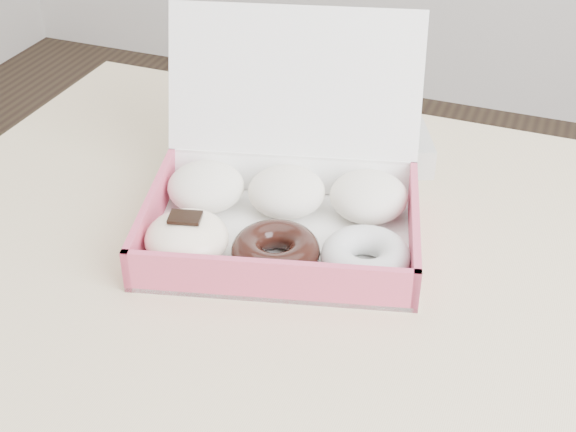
% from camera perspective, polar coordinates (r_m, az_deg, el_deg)
% --- Properties ---
extents(table, '(1.20, 0.80, 0.75)m').
position_cam_1_polar(table, '(0.95, 6.29, -7.84)').
color(table, '#CBAF86').
rests_on(table, ground).
extents(donut_box, '(0.38, 0.36, 0.23)m').
position_cam_1_polar(donut_box, '(0.94, -0.54, 0.80)').
color(donut_box, white).
rests_on(donut_box, table).
extents(newspapers, '(0.32, 0.29, 0.04)m').
position_cam_1_polar(newspapers, '(1.13, 3.00, 6.01)').
color(newspapers, beige).
rests_on(newspapers, table).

